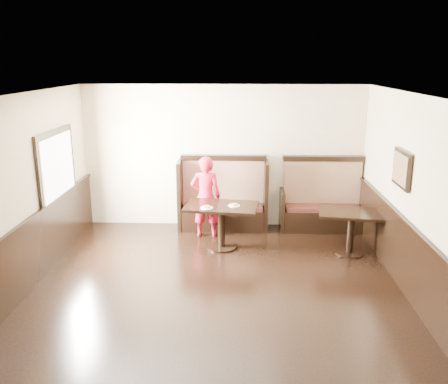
{
  "coord_description": "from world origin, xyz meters",
  "views": [
    {
      "loc": [
        0.34,
        -5.67,
        3.24
      ],
      "look_at": [
        0.05,
        2.35,
        1.0
      ],
      "focal_mm": 38.0,
      "sensor_mm": 36.0,
      "label": 1
    }
  ],
  "objects_px": {
    "table_neighbor": "(351,222)",
    "child": "(206,197)",
    "booth_neighbor": "(322,205)",
    "booth_main": "(223,202)",
    "table_main": "(221,215)"
  },
  "relations": [
    {
      "from": "booth_main",
      "to": "table_neighbor",
      "type": "distance_m",
      "value": 2.56
    },
    {
      "from": "table_main",
      "to": "child",
      "type": "bearing_deg",
      "value": 126.34
    },
    {
      "from": "booth_main",
      "to": "child",
      "type": "xyz_separation_m",
      "value": [
        -0.31,
        -0.49,
        0.25
      ]
    },
    {
      "from": "table_neighbor",
      "to": "child",
      "type": "distance_m",
      "value": 2.66
    },
    {
      "from": "table_main",
      "to": "table_neighbor",
      "type": "height_order",
      "value": "table_main"
    },
    {
      "from": "table_main",
      "to": "table_neighbor",
      "type": "xyz_separation_m",
      "value": [
        2.23,
        -0.17,
        -0.04
      ]
    },
    {
      "from": "booth_main",
      "to": "table_main",
      "type": "relative_size",
      "value": 1.31
    },
    {
      "from": "child",
      "to": "booth_neighbor",
      "type": "bearing_deg",
      "value": -168.04
    },
    {
      "from": "table_main",
      "to": "child",
      "type": "xyz_separation_m",
      "value": [
        -0.32,
        0.58,
        0.17
      ]
    },
    {
      "from": "booth_neighbor",
      "to": "table_neighbor",
      "type": "xyz_separation_m",
      "value": [
        0.29,
        -1.24,
        0.08
      ]
    },
    {
      "from": "table_neighbor",
      "to": "child",
      "type": "relative_size",
      "value": 0.76
    },
    {
      "from": "booth_main",
      "to": "booth_neighbor",
      "type": "distance_m",
      "value": 1.95
    },
    {
      "from": "booth_neighbor",
      "to": "table_neighbor",
      "type": "bearing_deg",
      "value": -76.8
    },
    {
      "from": "table_main",
      "to": "child",
      "type": "distance_m",
      "value": 0.68
    },
    {
      "from": "booth_main",
      "to": "table_main",
      "type": "xyz_separation_m",
      "value": [
        0.01,
        -1.07,
        0.08
      ]
    }
  ]
}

